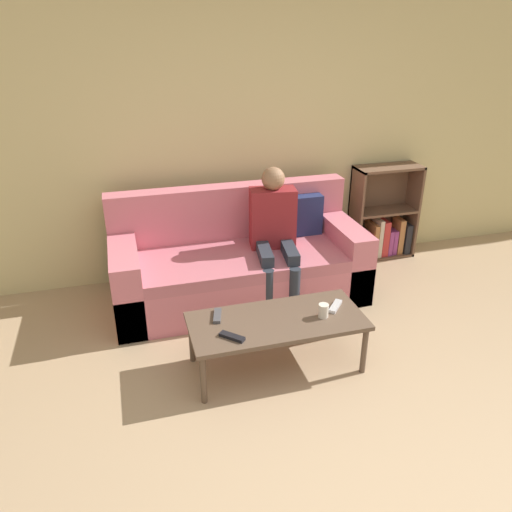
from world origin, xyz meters
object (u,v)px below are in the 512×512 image
at_px(coffee_table, 277,324).
at_px(tv_remote_0, 217,316).
at_px(tv_remote_1, 335,306).
at_px(bookshelf, 381,223).
at_px(person_adult, 274,226).
at_px(tv_remote_2, 232,337).
at_px(couch, 239,264).
at_px(cup_near, 323,311).

distance_m(coffee_table, tv_remote_0, 0.40).
bearing_deg(tv_remote_1, bookshelf, 92.54).
height_order(bookshelf, tv_remote_0, bookshelf).
xyz_separation_m(person_adult, tv_remote_2, (-0.62, -1.08, -0.26)).
bearing_deg(tv_remote_1, couch, 154.69).
height_order(tv_remote_0, tv_remote_1, same).
relative_size(bookshelf, cup_near, 9.84).
bearing_deg(couch, person_adult, -17.94).
relative_size(coffee_table, tv_remote_0, 6.68).
distance_m(person_adult, tv_remote_0, 1.08).
bearing_deg(couch, tv_remote_1, -66.48).
bearing_deg(person_adult, coffee_table, -98.26).
xyz_separation_m(couch, cup_near, (0.31, -1.09, 0.13)).
xyz_separation_m(couch, tv_remote_0, (-0.38, -0.90, 0.09)).
bearing_deg(bookshelf, tv_remote_0, -145.83).
distance_m(couch, coffee_table, 1.04).
distance_m(bookshelf, tv_remote_2, 2.50).
xyz_separation_m(tv_remote_1, tv_remote_2, (-0.78, -0.16, 0.00)).
height_order(couch, tv_remote_1, couch).
relative_size(coffee_table, tv_remote_1, 7.40).
relative_size(couch, person_adult, 1.85).
height_order(bookshelf, person_adult, person_adult).
distance_m(person_adult, tv_remote_2, 1.27).
relative_size(coffee_table, person_adult, 1.04).
bearing_deg(tv_remote_0, tv_remote_2, -67.06).
bearing_deg(bookshelf, couch, -164.84).
bearing_deg(coffee_table, bookshelf, 42.83).
height_order(bookshelf, cup_near, bookshelf).
relative_size(coffee_table, cup_near, 12.44).
distance_m(cup_near, tv_remote_0, 0.71).
bearing_deg(person_adult, couch, 170.26).
relative_size(tv_remote_0, tv_remote_1, 1.11).
distance_m(coffee_table, tv_remote_1, 0.44).
bearing_deg(coffee_table, person_adult, 73.54).
relative_size(couch, tv_remote_1, 13.11).
relative_size(cup_near, tv_remote_0, 0.54).
relative_size(person_adult, cup_near, 11.91).
distance_m(cup_near, tv_remote_2, 0.65).
relative_size(cup_near, tv_remote_2, 0.62).
bearing_deg(person_adult, cup_near, -80.17).
distance_m(coffee_table, cup_near, 0.32).
relative_size(bookshelf, tv_remote_2, 6.05).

